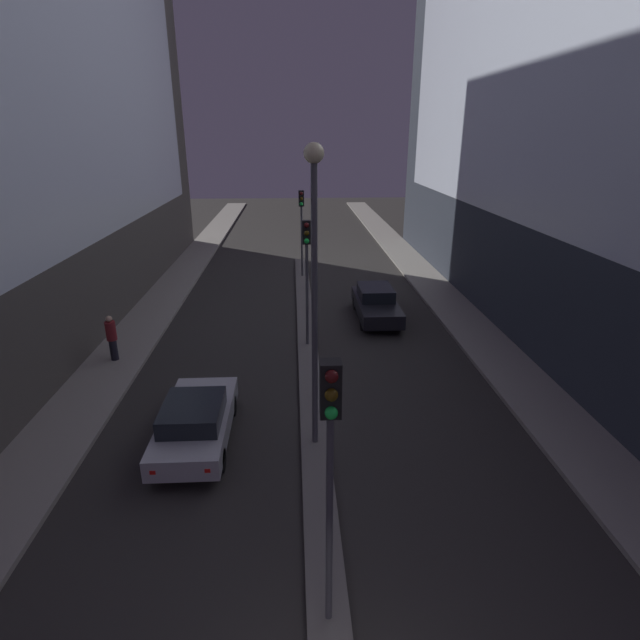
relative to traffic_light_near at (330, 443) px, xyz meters
name	(u,v)px	position (x,y,z in m)	size (l,w,h in m)	color
median_strip	(307,342)	(0.00, 12.89, -3.79)	(0.80, 28.98, 0.15)	#66605B
traffic_light_near	(330,443)	(0.00, 0.00, 0.00)	(0.32, 0.42, 5.09)	#4C4C51
traffic_light_mid	(307,256)	(0.00, 12.49, 0.00)	(0.32, 0.42, 5.09)	#4C4C51
traffic_light_far	(301,215)	(0.00, 23.09, 0.00)	(0.32, 0.42, 5.09)	#4C4C51
street_lamp	(314,260)	(0.00, 5.53, 1.55)	(0.48, 0.48, 8.01)	#4C4C51
car_left_lane	(196,421)	(-3.36, 5.84, -3.13)	(1.88, 4.47, 1.42)	#B2B2B7
car_right_lane	(376,303)	(3.36, 15.76, -3.09)	(1.83, 4.68, 1.51)	black
pedestrian_on_left_sidewalk	(112,337)	(-7.48, 11.40, -2.77)	(0.38, 0.38, 1.80)	black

